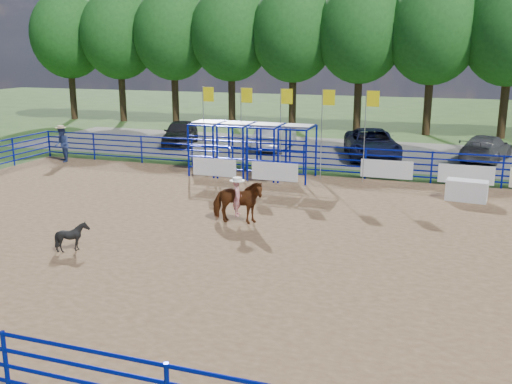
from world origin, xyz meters
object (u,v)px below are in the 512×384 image
Objects in this scene: announcer_table at (467,190)px; spectator_cowboy at (62,144)px; horse_and_rider at (237,200)px; car_c at (372,144)px; calf at (73,237)px; car_d at (486,148)px; car_a at (180,133)px; car_b at (275,137)px.

spectator_cowboy is at bearing 175.54° from announcer_table.
car_c is (2.72, 14.16, -0.05)m from horse_and_rider.
car_d is at bearing -28.40° from calf.
horse_and_rider is (-7.67, -5.93, 0.43)m from announcer_table.
car_a is 6.27m from car_b.
spectator_cowboy reaches higher than car_d.
horse_and_rider is 17.84m from car_d.
announcer_table is 0.33× the size of car_b.
horse_and_rider is at bearing -37.15° from calf.
car_c reaches higher than calf.
car_d is (12.08, 0.34, -0.09)m from car_b.
car_d is at bearing 178.49° from car_b.
calf is at bearing 73.92° from car_d.
car_a is at bearing 152.75° from announcer_table.
announcer_table is 0.34× the size of car_a.
horse_and_rider is at bearing -74.07° from car_a.
calf is 0.46× the size of spectator_cowboy.
car_d is (18.34, 0.73, -0.09)m from car_a.
car_a is at bearing 64.09° from spectator_cowboy.
spectator_cowboy is at bearing 149.99° from horse_and_rider.
calf is at bearing -138.17° from announcer_table.
car_a is at bearing 122.82° from horse_and_rider.
horse_and_rider reaches higher than announcer_table.
car_a is at bearing 18.54° from car_d.
car_b is (9.78, 7.63, -0.19)m from spectator_cowboy.
horse_and_rider is 0.47× the size of car_d.
announcer_table is 9.66m from car_d.
car_c reaches higher than car_a.
car_c is at bearing 79.14° from horse_and_rider.
announcer_table is 0.33× the size of car_d.
car_c is (-4.95, 8.24, 0.38)m from announcer_table.
car_c is at bearing 28.80° from car_d.
car_d is at bearing 20.05° from spectator_cowboy.
horse_and_rider is at bearing -30.01° from spectator_cowboy.
calf is 19.93m from car_a.
announcer_table is 0.81× the size of spectator_cowboy.
calf is at bearing -51.74° from spectator_cowboy.
spectator_cowboy is at bearing 34.84° from car_b.
car_b is at bearing 155.18° from car_c.
spectator_cowboy is at bearing -172.49° from car_c.
calf is 0.19× the size of car_d.
calf is 23.43m from car_d.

